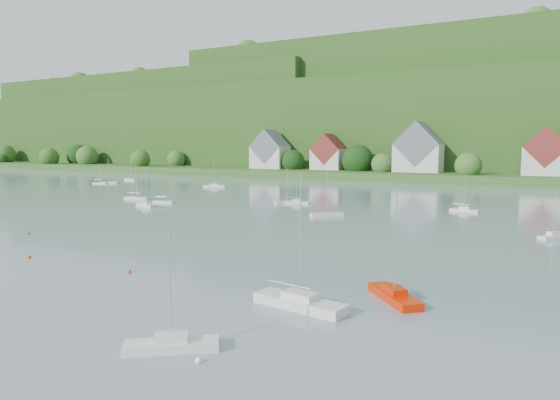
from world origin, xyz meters
name	(u,v)px	position (x,y,z in m)	size (l,w,h in m)	color
far_shore_strip	(412,174)	(0.00, 200.00, 1.50)	(600.00, 60.00, 3.00)	#264E1D
forested_ridge	(447,124)	(0.39, 268.57, 22.89)	(620.00, 181.22, 69.89)	#1E4516
village_building_0	(270,153)	(-55.00, 187.00, 9.51)	(14.00, 10.40, 16.00)	beige
village_building_1	(328,155)	(-30.00, 189.00, 8.75)	(12.00, 9.36, 14.00)	beige
village_building_2	(418,151)	(5.00, 188.00, 10.27)	(16.00, 11.44, 18.00)	beige
village_building_3	(545,155)	(45.00, 186.00, 9.43)	(13.00, 10.40, 15.50)	beige
near_sailboat_3	(171,344)	(26.46, 29.65, 0.42)	(5.53, 4.65, 7.68)	silver
near_sailboat_4	(300,302)	(29.88, 40.55, 0.50)	(7.89, 3.36, 10.31)	silver
near_sailboat_5	(394,295)	(35.69, 45.92, 0.46)	(5.65, 6.05, 8.74)	red
mooring_buoy_0	(29,258)	(-4.07, 41.77, 0.00)	(0.45, 0.45, 0.45)	#CB4D0F
mooring_buoy_1	(198,363)	(28.98, 29.02, 0.00)	(0.44, 0.44, 0.44)	white
mooring_buoy_2	(129,273)	(10.44, 42.27, 0.00)	(0.39, 0.39, 0.39)	#CB4D0F
mooring_buoy_3	(29,234)	(-17.88, 51.50, 0.00)	(0.41, 0.41, 0.41)	#CB4D0F
far_sailboat_cluster	(355,199)	(7.82, 114.72, 0.37)	(200.90, 65.03, 8.71)	silver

